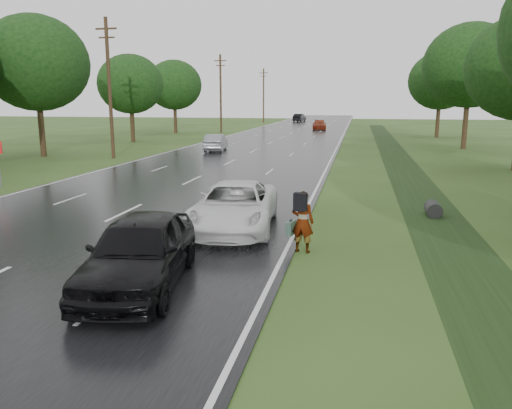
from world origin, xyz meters
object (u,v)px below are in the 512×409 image
Objects in this scene: silver_sedan at (216,142)px; pedestrian at (302,221)px; white_pickup at (235,206)px; dark_sedan at (139,251)px.

pedestrian is at bearing 103.61° from silver_sedan.
white_pickup reaches higher than silver_sedan.
dark_sedan reaches higher than white_pickup.
pedestrian reaches higher than silver_sedan.
dark_sedan reaches higher than silver_sedan.
pedestrian is 0.32× the size of white_pickup.
silver_sedan is (-7.86, 24.94, -0.06)m from white_pickup.
pedestrian reaches higher than dark_sedan.
pedestrian is 4.83m from dark_sedan.
white_pickup is 5.62m from dark_sedan.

